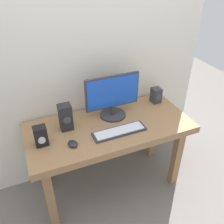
# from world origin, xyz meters

# --- Properties ---
(ground_plane) EXTENTS (6.00, 6.00, 0.00)m
(ground_plane) POSITION_xyz_m (0.00, 0.00, 0.00)
(ground_plane) COLOR slate
(wall_back) EXTENTS (2.10, 0.04, 3.00)m
(wall_back) POSITION_xyz_m (0.00, 0.35, 1.50)
(wall_back) COLOR silver
(wall_back) RESTS_ON ground_plane
(desk) EXTENTS (1.35, 0.62, 0.70)m
(desk) POSITION_xyz_m (0.00, 0.00, 0.61)
(desk) COLOR #936D47
(desk) RESTS_ON ground_plane
(monitor) EXTENTS (0.47, 0.22, 0.37)m
(monitor) POSITION_xyz_m (0.08, 0.12, 0.89)
(monitor) COLOR #333338
(monitor) RESTS_ON desk
(keyboard_primary) EXTENTS (0.43, 0.13, 0.02)m
(keyboard_primary) POSITION_xyz_m (0.04, -0.12, 0.71)
(keyboard_primary) COLOR #333338
(keyboard_primary) RESTS_ON desk
(mouse) EXTENTS (0.09, 0.10, 0.03)m
(mouse) POSITION_xyz_m (-0.34, -0.13, 0.72)
(mouse) COLOR #232328
(mouse) RESTS_ON desk
(speaker_right) EXTENTS (0.08, 0.09, 0.14)m
(speaker_right) POSITION_xyz_m (0.54, 0.17, 0.78)
(speaker_right) COLOR #333338
(speaker_right) RESTS_ON desk
(speaker_left) EXTENTS (0.10, 0.09, 0.22)m
(speaker_left) POSITION_xyz_m (-0.33, 0.09, 0.81)
(speaker_left) COLOR #232328
(speaker_left) RESTS_ON desk
(audio_controller) EXTENTS (0.09, 0.09, 0.16)m
(audio_controller) POSITION_xyz_m (-0.55, -0.03, 0.78)
(audio_controller) COLOR black
(audio_controller) RESTS_ON desk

